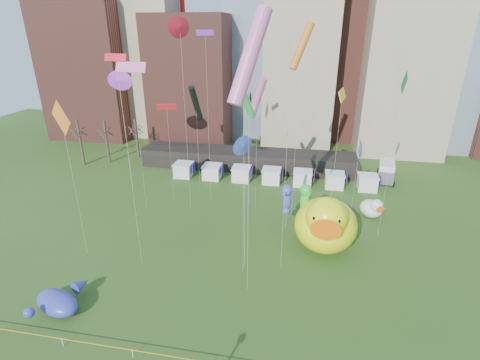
% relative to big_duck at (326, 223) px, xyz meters
% --- Properties ---
extents(skyline, '(101.00, 23.00, 68.00)m').
position_rel_big_duck_xyz_m(skyline, '(-6.60, 43.24, 18.03)').
color(skyline, brown).
rests_on(skyline, ground).
extents(pavilion, '(38.00, 6.00, 3.20)m').
position_rel_big_duck_xyz_m(pavilion, '(-12.85, 24.18, -1.81)').
color(pavilion, black).
rests_on(pavilion, ground).
extents(vendor_tents, '(33.24, 2.80, 2.40)m').
position_rel_big_duck_xyz_m(vendor_tents, '(-7.83, 18.18, -2.30)').
color(vendor_tents, white).
rests_on(vendor_tents, ground).
extents(bare_trees, '(8.44, 6.44, 8.50)m').
position_rel_big_duck_xyz_m(bare_trees, '(-39.02, 22.72, 0.60)').
color(bare_trees, '#382B21').
rests_on(bare_trees, ground).
extents(big_duck, '(7.60, 9.87, 7.42)m').
position_rel_big_duck_xyz_m(big_duck, '(0.00, 0.00, 0.00)').
color(big_duck, '#F4FF0D').
rests_on(big_duck, ground).
extents(small_duck, '(3.84, 4.19, 2.92)m').
position_rel_big_duck_xyz_m(small_duck, '(6.54, 9.01, -2.07)').
color(small_duck, white).
rests_on(small_duck, ground).
extents(seahorse_green, '(1.76, 2.01, 6.84)m').
position_rel_big_duck_xyz_m(seahorse_green, '(-2.47, 2.56, 1.68)').
color(seahorse_green, silver).
rests_on(seahorse_green, ground).
extents(seahorse_purple, '(1.74, 1.96, 5.85)m').
position_rel_big_duck_xyz_m(seahorse_purple, '(-4.59, 4.28, 0.76)').
color(seahorse_purple, silver).
rests_on(seahorse_purple, ground).
extents(whale_inflatable, '(5.36, 5.98, 2.10)m').
position_rel_big_duck_xyz_m(whale_inflatable, '(-23.64, -14.17, -2.44)').
color(whale_inflatable, '#473797').
rests_on(whale_inflatable, ground).
extents(box_truck, '(3.50, 6.84, 2.78)m').
position_rel_big_duck_xyz_m(box_truck, '(10.87, 23.37, -1.98)').
color(box_truck, silver).
rests_on(box_truck, ground).
extents(kite_0, '(2.10, 0.50, 21.51)m').
position_rel_big_duck_xyz_m(kite_0, '(-19.31, -6.44, 17.43)').
color(kite_0, silver).
rests_on(kite_0, ground).
extents(kite_1, '(3.00, 2.95, 18.15)m').
position_rel_big_duck_xyz_m(kite_1, '(-9.15, 8.81, 11.96)').
color(kite_1, silver).
rests_on(kite_1, ground).
extents(kite_2, '(0.51, 1.31, 15.98)m').
position_rel_big_duck_xyz_m(kite_2, '(-10.22, 9.59, 11.81)').
color(kite_2, silver).
rests_on(kite_2, ground).
extents(kite_3, '(1.11, 2.34, 19.66)m').
position_rel_big_duck_xyz_m(kite_3, '(6.69, 4.23, 14.54)').
color(kite_3, silver).
rests_on(kite_3, ground).
extents(kite_4, '(0.16, 1.65, 16.10)m').
position_rel_big_duck_xyz_m(kite_4, '(-4.56, -4.10, 11.19)').
color(kite_4, silver).
rests_on(kite_4, ground).
extents(kite_5, '(0.22, 1.60, 9.85)m').
position_rel_big_duck_xyz_m(kite_5, '(3.93, 9.17, 5.63)').
color(kite_5, silver).
rests_on(kite_5, ground).
extents(kite_6, '(3.08, 1.66, 17.22)m').
position_rel_big_duck_xyz_m(kite_6, '(-26.27, -5.64, 11.90)').
color(kite_6, silver).
rests_on(kite_6, ground).
extents(kite_7, '(2.80, 0.80, 17.99)m').
position_rel_big_duck_xyz_m(kite_7, '(-29.31, 12.02, 13.18)').
color(kite_7, silver).
rests_on(kite_7, ground).
extents(kite_8, '(1.23, 2.40, 24.78)m').
position_rel_big_duck_xyz_m(kite_8, '(-18.17, 7.22, 20.10)').
color(kite_8, silver).
rests_on(kite_8, ground).
extents(kite_9, '(4.09, 1.01, 19.75)m').
position_rel_big_duck_xyz_m(kite_9, '(-24.13, 5.68, 15.66)').
color(kite_9, silver).
rests_on(kite_9, ground).
extents(kite_10, '(1.46, 3.34, 15.94)m').
position_rel_big_duck_xyz_m(kite_10, '(-19.12, 14.99, 9.78)').
color(kite_10, silver).
rests_on(kite_10, ground).
extents(kite_11, '(1.93, 1.92, 19.53)m').
position_rel_big_duck_xyz_m(kite_11, '(-8.39, -4.70, 14.30)').
color(kite_11, silver).
rests_on(kite_11, ground).
extents(kite_12, '(1.31, 3.98, 16.94)m').
position_rel_big_duck_xyz_m(kite_12, '(0.94, 7.40, 12.87)').
color(kite_12, silver).
rests_on(kite_12, ground).
extents(kite_13, '(1.05, 1.67, 14.62)m').
position_rel_big_duck_xyz_m(kite_13, '(-8.37, -5.69, 10.29)').
color(kite_13, silver).
rests_on(kite_13, ground).
extents(kite_14, '(3.08, 2.75, 24.22)m').
position_rel_big_duck_xyz_m(kite_14, '(-4.09, 9.70, 18.06)').
color(kite_14, silver).
rests_on(kite_14, ground).
extents(kite_15, '(1.96, 1.91, 23.28)m').
position_rel_big_duck_xyz_m(kite_15, '(-15.95, 10.03, 19.19)').
color(kite_15, silver).
rests_on(kite_15, ground).
extents(kite_16, '(2.64, 1.18, 14.19)m').
position_rel_big_duck_xyz_m(kite_16, '(-21.40, 9.18, 10.28)').
color(kite_16, silver).
rests_on(kite_16, ground).
extents(kite_17, '(3.47, 4.11, 25.09)m').
position_rel_big_duck_xyz_m(kite_17, '(-7.47, -8.37, 18.10)').
color(kite_17, silver).
rests_on(kite_17, ground).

